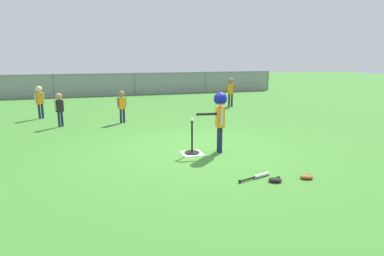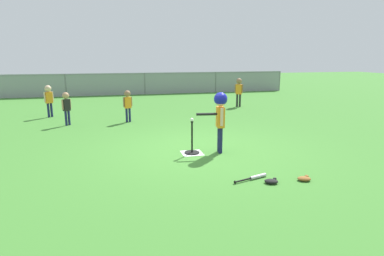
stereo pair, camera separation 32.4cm
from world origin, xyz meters
TOP-DOWN VIEW (x-y plane):
  - ground_plane at (0.00, 0.00)m, footprint 60.00×60.00m
  - home_plate at (-0.21, -0.23)m, footprint 0.44×0.44m
  - batting_tee at (-0.21, -0.23)m, footprint 0.32×0.32m
  - baseball_on_tee at (-0.21, -0.23)m, footprint 0.07×0.07m
  - batter_child at (0.38, -0.31)m, footprint 0.65×0.37m
  - fielder_near_left at (3.21, 5.59)m, footprint 0.30×0.23m
  - fielder_deep_center at (-3.84, 5.01)m, footprint 0.27×0.23m
  - fielder_deep_right at (-1.32, 3.51)m, footprint 0.28×0.20m
  - fielder_near_right at (-3.11, 3.45)m, footprint 0.24×0.21m
  - spare_bat_silver at (0.45, -1.93)m, footprint 0.66×0.25m
  - glove_by_plate at (0.63, -2.17)m, footprint 0.26×0.22m
  - glove_near_bats at (1.21, -2.20)m, footprint 0.25×0.21m
  - outfield_fence at (0.00, 10.95)m, footprint 16.06×0.06m

SIDE VIEW (x-z plane):
  - ground_plane at x=0.00m, z-range 0.00..0.00m
  - home_plate at x=-0.21m, z-range 0.00..0.01m
  - spare_bat_silver at x=0.45m, z-range 0.00..0.06m
  - glove_by_plate at x=0.63m, z-range 0.00..0.07m
  - glove_near_bats at x=1.21m, z-range 0.00..0.07m
  - batting_tee at x=-0.21m, z-range -0.23..0.46m
  - outfield_fence at x=0.00m, z-range 0.04..1.19m
  - fielder_near_right at x=-3.11m, z-range 0.14..1.13m
  - fielder_deep_right at x=-1.32m, z-range 0.14..1.13m
  - fielder_deep_center at x=-3.84m, z-range 0.15..1.23m
  - baseball_on_tee at x=-0.21m, z-range 0.69..0.77m
  - fielder_near_left at x=3.21m, z-range 0.17..1.32m
  - batter_child at x=0.38m, z-range 0.28..1.57m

